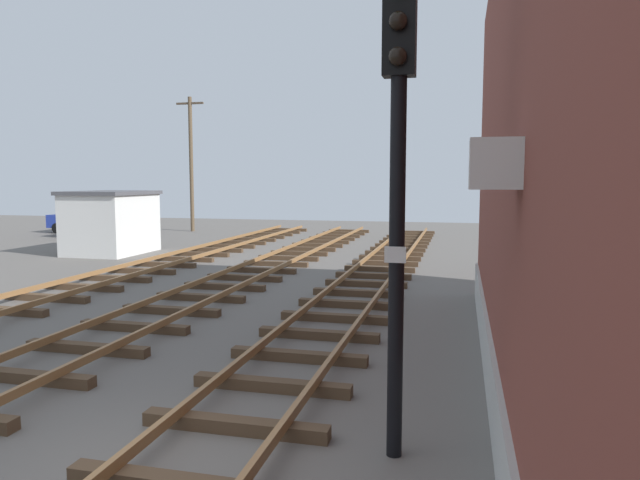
# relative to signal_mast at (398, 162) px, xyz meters

# --- Properties ---
(signal_mast) EXTENTS (0.36, 0.40, 5.46)m
(signal_mast) POSITION_rel_signal_mast_xyz_m (0.00, 0.00, 0.00)
(signal_mast) COLOR black
(signal_mast) RESTS_ON ground
(control_hut) EXTENTS (3.00, 3.80, 2.76)m
(control_hut) POSITION_rel_signal_mast_xyz_m (-14.32, 16.03, -2.04)
(control_hut) COLOR silver
(control_hut) RESTS_ON ground
(parked_car_black) EXTENTS (4.20, 2.04, 1.76)m
(parked_car_black) POSITION_rel_signal_mast_xyz_m (-19.30, 22.39, -2.52)
(parked_car_black) COLOR black
(parked_car_black) RESTS_ON ground
(parked_car_blue) EXTENTS (4.20, 2.04, 1.76)m
(parked_car_blue) POSITION_rel_signal_mast_xyz_m (-21.92, 24.72, -2.52)
(parked_car_blue) COLOR #23389E
(parked_car_blue) RESTS_ON ground
(utility_pole_far) EXTENTS (1.80, 0.24, 8.41)m
(utility_pole_far) POSITION_rel_signal_mast_xyz_m (-15.90, 27.22, 0.97)
(utility_pole_far) COLOR brown
(utility_pole_far) RESTS_ON ground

